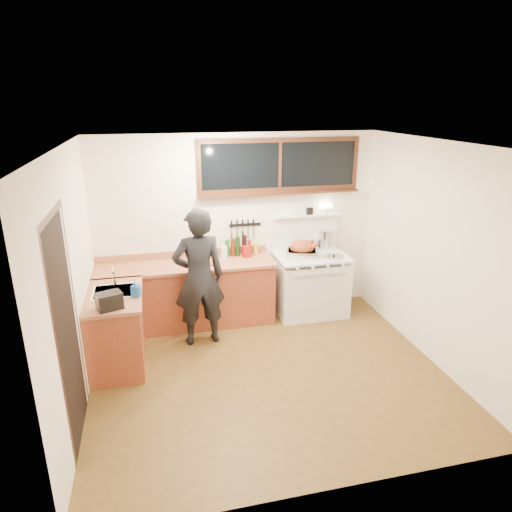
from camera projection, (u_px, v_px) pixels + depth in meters
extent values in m
cube|color=#523915|center=(269.00, 373.00, 5.32)|extent=(4.00, 3.50, 0.02)
cube|color=white|center=(238.00, 226.00, 6.53)|extent=(4.00, 0.05, 2.60)
cube|color=white|center=(334.00, 353.00, 3.26)|extent=(4.00, 0.05, 2.60)
cube|color=white|center=(70.00, 285.00, 4.45)|extent=(0.05, 3.50, 2.60)
cube|color=white|center=(437.00, 254.00, 5.34)|extent=(0.05, 3.50, 2.60)
cube|color=white|center=(271.00, 142.00, 4.46)|extent=(4.00, 3.50, 0.05)
cube|color=maroon|center=(187.00, 296.00, 6.34)|extent=(2.40, 0.60, 0.86)
cube|color=#A46341|center=(185.00, 266.00, 6.18)|extent=(2.44, 0.64, 0.04)
cube|color=#A46341|center=(183.00, 254.00, 6.43)|extent=(2.40, 0.03, 0.10)
sphere|color=#B78C38|center=(108.00, 292.00, 5.78)|extent=(0.03, 0.03, 0.03)
sphere|color=#B78C38|center=(149.00, 289.00, 5.88)|extent=(0.03, 0.03, 0.03)
sphere|color=#B78C38|center=(188.00, 285.00, 5.99)|extent=(0.03, 0.03, 0.03)
sphere|color=#B78C38|center=(225.00, 282.00, 6.10)|extent=(0.03, 0.03, 0.03)
sphere|color=#B78C38|center=(258.00, 279.00, 6.20)|extent=(0.03, 0.03, 0.03)
cube|color=maroon|center=(116.00, 331.00, 5.38)|extent=(0.60, 1.05, 0.86)
cube|color=#A46341|center=(113.00, 296.00, 5.24)|extent=(0.64, 1.09, 0.04)
cube|color=white|center=(115.00, 296.00, 5.32)|extent=(0.45, 0.40, 0.14)
cube|color=white|center=(114.00, 291.00, 5.30)|extent=(0.50, 0.45, 0.01)
cylinder|color=silver|center=(114.00, 276.00, 5.43)|extent=(0.02, 0.02, 0.24)
cylinder|color=silver|center=(113.00, 270.00, 5.32)|extent=(0.02, 0.18, 0.02)
cube|color=white|center=(310.00, 287.00, 6.69)|extent=(1.00, 0.70, 0.82)
cube|color=white|center=(312.00, 256.00, 6.54)|extent=(1.02, 0.72, 0.03)
cube|color=white|center=(319.00, 289.00, 6.35)|extent=(0.88, 0.02, 0.46)
cylinder|color=silver|center=(320.00, 275.00, 6.24)|extent=(0.75, 0.02, 0.02)
cylinder|color=white|center=(297.00, 269.00, 6.15)|extent=(0.04, 0.03, 0.04)
cylinder|color=white|center=(313.00, 268.00, 6.19)|extent=(0.04, 0.03, 0.04)
cylinder|color=white|center=(328.00, 266.00, 6.24)|extent=(0.04, 0.03, 0.04)
cylinder|color=white|center=(343.00, 265.00, 6.29)|extent=(0.04, 0.03, 0.04)
cube|color=white|center=(305.00, 233.00, 6.74)|extent=(1.00, 0.05, 0.50)
cube|color=white|center=(306.00, 216.00, 6.63)|extent=(1.00, 0.12, 0.03)
cylinder|color=white|center=(326.00, 210.00, 6.68)|extent=(0.09, 0.09, 0.09)
cube|color=#FFE5B2|center=(326.00, 206.00, 6.65)|extent=(0.16, 0.08, 0.05)
cube|color=black|center=(310.00, 211.00, 6.62)|extent=(0.09, 0.05, 0.10)
cylinder|color=white|center=(294.00, 212.00, 6.57)|extent=(0.04, 0.04, 0.09)
cylinder|color=white|center=(291.00, 212.00, 6.56)|extent=(0.04, 0.04, 0.09)
cube|color=black|center=(280.00, 165.00, 6.34)|extent=(2.20, 0.01, 0.62)
cube|color=#32180E|center=(280.00, 140.00, 6.23)|extent=(2.32, 0.04, 0.06)
cube|color=#32180E|center=(279.00, 189.00, 6.45)|extent=(2.32, 0.04, 0.06)
cube|color=#32180E|center=(199.00, 168.00, 6.09)|extent=(0.06, 0.04, 0.62)
cube|color=#32180E|center=(355.00, 163.00, 6.58)|extent=(0.06, 0.04, 0.62)
cube|color=#32180E|center=(280.00, 165.00, 6.34)|extent=(0.04, 0.04, 0.62)
cube|color=#32180E|center=(280.00, 193.00, 6.42)|extent=(2.32, 0.13, 0.03)
cube|color=black|center=(68.00, 334.00, 4.04)|extent=(0.01, 0.86, 2.10)
cube|color=#32180E|center=(60.00, 363.00, 3.59)|extent=(0.01, 0.07, 2.10)
cube|color=#32180E|center=(76.00, 311.00, 4.48)|extent=(0.01, 0.07, 2.10)
cube|color=#32180E|center=(51.00, 215.00, 3.68)|extent=(0.01, 1.04, 0.07)
cube|color=black|center=(245.00, 225.00, 6.51)|extent=(0.46, 0.02, 0.04)
cube|color=silver|center=(232.00, 233.00, 6.49)|extent=(0.02, 0.00, 0.18)
cube|color=black|center=(231.00, 224.00, 6.44)|extent=(0.02, 0.02, 0.10)
cube|color=silver|center=(237.00, 233.00, 6.50)|extent=(0.02, 0.00, 0.18)
cube|color=black|center=(237.00, 224.00, 6.46)|extent=(0.02, 0.02, 0.10)
cube|color=silver|center=(243.00, 233.00, 6.52)|extent=(0.02, 0.00, 0.18)
cube|color=black|center=(243.00, 223.00, 6.48)|extent=(0.02, 0.02, 0.10)
cube|color=silver|center=(248.00, 232.00, 6.54)|extent=(0.03, 0.00, 0.18)
cube|color=black|center=(248.00, 223.00, 6.49)|extent=(0.02, 0.02, 0.10)
cube|color=silver|center=(254.00, 232.00, 6.56)|extent=(0.03, 0.00, 0.18)
cube|color=black|center=(254.00, 223.00, 6.51)|extent=(0.02, 0.02, 0.10)
imported|color=black|center=(199.00, 278.00, 5.72)|extent=(0.69, 0.48, 1.80)
imported|color=#2058A4|center=(136.00, 288.00, 5.14)|extent=(0.12, 0.12, 0.20)
cube|color=black|center=(109.00, 301.00, 4.84)|extent=(0.31, 0.26, 0.18)
cube|color=#A46341|center=(203.00, 263.00, 6.20)|extent=(0.40, 0.33, 0.02)
ellipsoid|color=#9D431C|center=(203.00, 258.00, 6.18)|extent=(0.22, 0.17, 0.11)
sphere|color=#9D431C|center=(209.00, 255.00, 6.23)|extent=(0.04, 0.04, 0.04)
sphere|color=#9D431C|center=(210.00, 257.00, 6.15)|extent=(0.04, 0.04, 0.04)
cube|color=silver|center=(302.00, 253.00, 6.46)|extent=(0.51, 0.45, 0.10)
cube|color=#3F3F42|center=(302.00, 251.00, 6.45)|extent=(0.45, 0.39, 0.03)
torus|color=silver|center=(287.00, 251.00, 6.40)|extent=(0.04, 0.10, 0.10)
torus|color=silver|center=(317.00, 249.00, 6.49)|extent=(0.04, 0.10, 0.10)
ellipsoid|color=#9D431C|center=(302.00, 247.00, 6.43)|extent=(0.40, 0.35, 0.22)
cylinder|color=#9D431C|center=(312.00, 247.00, 6.37)|extent=(0.13, 0.09, 0.09)
sphere|color=#9D431C|center=(316.00, 244.00, 6.38)|extent=(0.07, 0.07, 0.07)
cylinder|color=#9D431C|center=(308.00, 244.00, 6.53)|extent=(0.13, 0.09, 0.09)
sphere|color=#9D431C|center=(312.00, 241.00, 6.53)|extent=(0.07, 0.07, 0.07)
cylinder|color=silver|center=(328.00, 239.00, 6.83)|extent=(0.33, 0.33, 0.29)
cylinder|color=silver|center=(311.00, 245.00, 6.79)|extent=(0.22, 0.22, 0.13)
cylinder|color=black|center=(307.00, 239.00, 6.87)|extent=(0.07, 0.17, 0.02)
cylinder|color=silver|center=(334.00, 257.00, 6.44)|extent=(0.37, 0.37, 0.02)
sphere|color=black|center=(334.00, 255.00, 6.43)|extent=(0.03, 0.03, 0.03)
cube|color=#9C1611|center=(247.00, 251.00, 6.44)|extent=(0.12, 0.11, 0.16)
cylinder|color=white|center=(224.00, 252.00, 6.39)|extent=(0.11, 0.11, 0.17)
cylinder|color=black|center=(227.00, 248.00, 6.44)|extent=(0.06, 0.06, 0.25)
cylinder|color=black|center=(233.00, 247.00, 6.46)|extent=(0.07, 0.07, 0.26)
cylinder|color=black|center=(238.00, 246.00, 6.47)|extent=(0.06, 0.06, 0.28)
cylinder|color=black|center=(244.00, 245.00, 6.49)|extent=(0.07, 0.07, 0.30)
cylinder|color=black|center=(250.00, 247.00, 6.52)|extent=(0.06, 0.06, 0.22)
cylinder|color=black|center=(256.00, 248.00, 6.55)|extent=(0.06, 0.06, 0.18)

